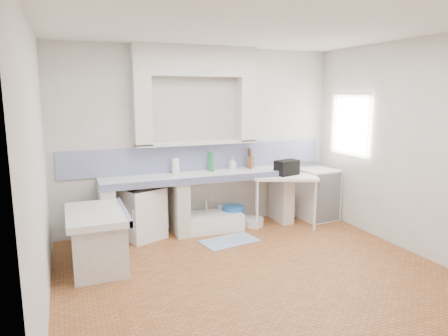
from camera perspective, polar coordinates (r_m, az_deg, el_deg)
name	(u,v)px	position (r m, az deg, el deg)	size (l,w,h in m)	color
floor	(255,273)	(4.99, 4.40, -14.50)	(4.50, 4.50, 0.00)	#A05E32
ceiling	(259,26)	(4.58, 4.91, 19.18)	(4.50, 4.50, 0.00)	silver
wall_back	(200,139)	(6.42, -3.32, 4.13)	(4.50, 4.50, 0.00)	silver
wall_front	(389,199)	(2.96, 22.10, -3.99)	(4.50, 4.50, 0.00)	silver
wall_left	(38,170)	(4.12, -24.67, -0.30)	(4.50, 4.50, 0.00)	silver
wall_right	(409,147)	(5.93, 24.56, 2.69)	(4.50, 4.50, 0.00)	silver
alcove_mass	(196,61)	(6.25, -3.96, 14.74)	(1.90, 0.25, 0.45)	silver
window_frame	(360,125)	(6.90, 18.51, 5.71)	(0.35, 0.86, 1.06)	#372211
lace_valance	(354,101)	(6.79, 17.74, 8.91)	(0.01, 0.84, 0.24)	white
counter_slab	(201,176)	(6.19, -3.26, -1.16)	(3.00, 0.60, 0.08)	white
counter_lip	(207,180)	(5.93, -2.40, -1.67)	(3.00, 0.04, 0.10)	navy
counter_pier_left	(107,215)	(6.02, -16.04, -6.31)	(0.20, 0.55, 0.82)	silver
counter_pier_mid	(179,207)	(6.20, -6.30, -5.48)	(0.20, 0.55, 0.82)	silver
counter_pier_right	(281,196)	(6.85, 7.97, -3.98)	(0.20, 0.55, 0.82)	silver
peninsula_top	(96,215)	(5.17, -17.47, -6.25)	(0.70, 1.10, 0.08)	white
peninsula_base	(98,242)	(5.28, -17.26, -9.90)	(0.60, 1.00, 0.62)	silver
peninsula_lip	(124,212)	(5.20, -13.83, -5.97)	(0.04, 1.10, 0.10)	navy
backsplash	(201,158)	(6.44, -3.25, 1.46)	(4.27, 0.03, 0.40)	navy
stove	(143,213)	(6.09, -11.35, -6.22)	(0.53, 0.52, 0.76)	white
sink	(211,223)	(6.41, -1.90, -7.65)	(0.96, 0.52, 0.23)	white
side_table	(285,201)	(6.59, 8.50, -4.56)	(0.99, 0.55, 0.04)	white
fridge	(318,194)	(7.05, 13.02, -3.59)	(0.55, 0.55, 0.86)	white
bucket_red	(195,225)	(6.25, -4.04, -8.00)	(0.27, 0.27, 0.25)	red
bucket_orange	(218,223)	(6.35, -0.88, -7.76)	(0.26, 0.26, 0.24)	#C12C01
bucket_blue	(233,216)	(6.59, 1.31, -6.70)	(0.34, 0.34, 0.32)	blue
basin_white	(253,222)	(6.62, 4.12, -7.54)	(0.33, 0.33, 0.13)	white
water_bottle_a	(205,218)	(6.54, -2.73, -7.08)	(0.07, 0.07, 0.27)	silver
water_bottle_b	(220,215)	(6.62, -0.53, -6.62)	(0.09, 0.09, 0.32)	silver
black_bag	(287,168)	(6.52, 8.79, 0.05)	(0.38, 0.22, 0.24)	black
green_bottle_a	(210,161)	(6.36, -1.98, 0.92)	(0.07, 0.07, 0.31)	#247A46
green_bottle_b	(212,162)	(6.34, -1.66, 0.82)	(0.06, 0.06, 0.29)	#247A46
knife_block	(250,162)	(6.63, 3.70, 0.79)	(0.09, 0.08, 0.19)	brown
cutting_board	(250,158)	(6.62, 3.68, 1.35)	(0.02, 0.23, 0.32)	brown
paper_towel	(175,166)	(6.20, -6.82, 0.27)	(0.12, 0.12, 0.23)	white
soap_bottle	(232,163)	(6.50, 1.18, 0.66)	(0.09, 0.09, 0.20)	white
rug	(229,241)	(5.94, 0.76, -10.21)	(0.79, 0.45, 0.01)	#44659B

